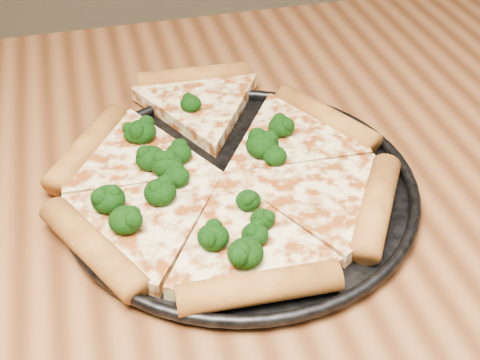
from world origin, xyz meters
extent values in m
cube|color=brown|center=(0.00, 0.00, 0.73)|extent=(1.20, 0.90, 0.04)
cube|color=brown|center=(0.54, 0.39, 0.35)|extent=(0.06, 0.06, 0.71)
cylinder|color=black|center=(0.10, 0.04, 0.75)|extent=(0.34, 0.34, 0.01)
torus|color=black|center=(0.10, 0.04, 0.76)|extent=(0.35, 0.35, 0.01)
cylinder|color=#B9732E|center=(0.22, 0.12, 0.77)|extent=(0.09, 0.13, 0.03)
cylinder|color=#B9732E|center=(0.10, 0.25, 0.77)|extent=(0.14, 0.03, 0.03)
cylinder|color=#B9732E|center=(-0.04, 0.13, 0.77)|extent=(0.10, 0.13, 0.03)
cylinder|color=#B9732E|center=(-0.04, -0.01, 0.77)|extent=(0.09, 0.13, 0.03)
cylinder|color=#B9732E|center=(0.08, -0.09, 0.77)|extent=(0.14, 0.03, 0.03)
cylinder|color=#B9732E|center=(0.21, -0.03, 0.77)|extent=(0.10, 0.13, 0.03)
ellipsoid|color=black|center=(0.10, 0.00, 0.78)|extent=(0.02, 0.02, 0.02)
ellipsoid|color=black|center=(-0.01, 0.00, 0.78)|extent=(0.03, 0.03, 0.02)
ellipsoid|color=black|center=(0.02, 0.13, 0.78)|extent=(0.03, 0.03, 0.02)
ellipsoid|color=black|center=(0.14, 0.06, 0.78)|extent=(0.02, 0.02, 0.02)
ellipsoid|color=black|center=(0.09, -0.04, 0.78)|extent=(0.02, 0.02, 0.02)
ellipsoid|color=black|center=(0.16, 0.10, 0.78)|extent=(0.03, 0.03, 0.02)
ellipsoid|color=black|center=(0.13, 0.08, 0.78)|extent=(0.03, 0.03, 0.03)
ellipsoid|color=black|center=(0.10, -0.03, 0.78)|extent=(0.02, 0.02, 0.02)
ellipsoid|color=black|center=(0.04, 0.05, 0.78)|extent=(0.03, 0.03, 0.02)
ellipsoid|color=black|center=(0.05, 0.09, 0.78)|extent=(0.03, 0.03, 0.02)
ellipsoid|color=black|center=(0.08, 0.17, 0.78)|extent=(0.02, 0.02, 0.02)
ellipsoid|color=black|center=(0.06, -0.04, 0.78)|extent=(0.03, 0.03, 0.02)
ellipsoid|color=black|center=(0.02, 0.08, 0.78)|extent=(0.03, 0.03, 0.02)
ellipsoid|color=black|center=(0.04, 0.07, 0.78)|extent=(0.03, 0.03, 0.02)
ellipsoid|color=black|center=(-0.02, 0.03, 0.78)|extent=(0.03, 0.03, 0.02)
ellipsoid|color=black|center=(0.01, 0.13, 0.78)|extent=(0.02, 0.02, 0.02)
ellipsoid|color=black|center=(0.08, -0.07, 0.78)|extent=(0.03, 0.03, 0.02)
ellipsoid|color=black|center=(0.02, 0.03, 0.78)|extent=(0.03, 0.03, 0.02)
camera|label=1|loc=(-0.02, -0.43, 1.16)|focal=48.44mm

